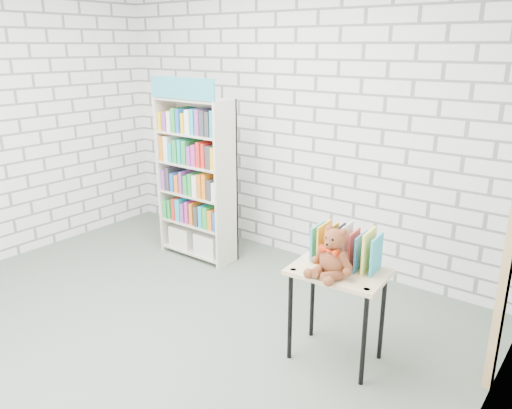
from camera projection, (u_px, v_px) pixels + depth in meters
The scene contains 6 objects.
ground at pixel (146, 334), 3.81m from camera, with size 4.50×4.50×0.00m, color #505D4E.
room_shell at pixel (128, 96), 3.26m from camera, with size 4.52×4.02×2.81m.
bookshelf at pixel (197, 178), 5.00m from camera, with size 0.81×0.32×1.82m.
display_table at pixel (338, 283), 3.34m from camera, with size 0.66×0.48×0.68m.
table_books at pixel (346, 247), 3.36m from camera, with size 0.45×0.23×0.26m.
teddy_bear at pixel (332, 256), 3.20m from camera, with size 0.30×0.29×0.33m.
Camera 1 is at (2.68, -2.14, 2.11)m, focal length 35.00 mm.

